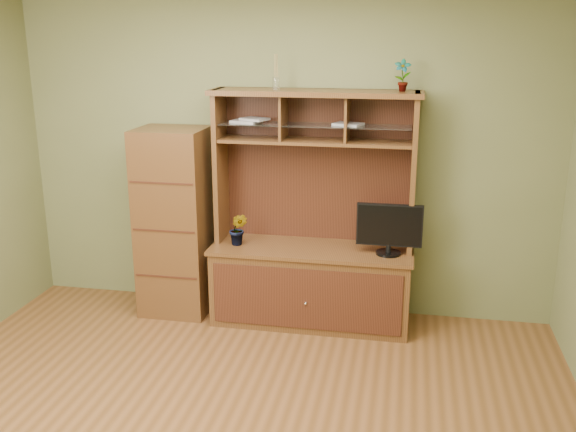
# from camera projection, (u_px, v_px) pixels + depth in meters

# --- Properties ---
(room) EXTENTS (4.54, 4.04, 2.74)m
(room) POSITION_uv_depth(u_px,v_px,m) (211.00, 221.00, 3.46)
(room) COLOR brown
(room) RESTS_ON ground
(media_hutch) EXTENTS (1.66, 0.61, 1.90)m
(media_hutch) POSITION_uv_depth(u_px,v_px,m) (312.00, 261.00, 5.27)
(media_hutch) COLOR #482B14
(media_hutch) RESTS_ON room
(monitor) EXTENTS (0.51, 0.20, 0.40)m
(monitor) POSITION_uv_depth(u_px,v_px,m) (389.00, 228.00, 4.99)
(monitor) COLOR black
(monitor) RESTS_ON media_hutch
(orchid_plant) EXTENTS (0.16, 0.13, 0.27)m
(orchid_plant) POSITION_uv_depth(u_px,v_px,m) (238.00, 229.00, 5.23)
(orchid_plant) COLOR #34551D
(orchid_plant) RESTS_ON media_hutch
(top_plant) EXTENTS (0.13, 0.09, 0.24)m
(top_plant) POSITION_uv_depth(u_px,v_px,m) (402.00, 75.00, 4.81)
(top_plant) COLOR #3A6A25
(top_plant) RESTS_ON media_hutch
(reed_diffuser) EXTENTS (0.05, 0.05, 0.27)m
(reed_diffuser) POSITION_uv_depth(u_px,v_px,m) (276.00, 76.00, 4.99)
(reed_diffuser) COLOR silver
(reed_diffuser) RESTS_ON media_hutch
(magazines) EXTENTS (1.07, 0.22, 0.04)m
(magazines) POSITION_uv_depth(u_px,v_px,m) (281.00, 122.00, 5.08)
(magazines) COLOR #ABABB0
(magazines) RESTS_ON media_hutch
(side_cabinet) EXTENTS (0.57, 0.51, 1.58)m
(side_cabinet) POSITION_uv_depth(u_px,v_px,m) (175.00, 222.00, 5.40)
(side_cabinet) COLOR #482B14
(side_cabinet) RESTS_ON room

